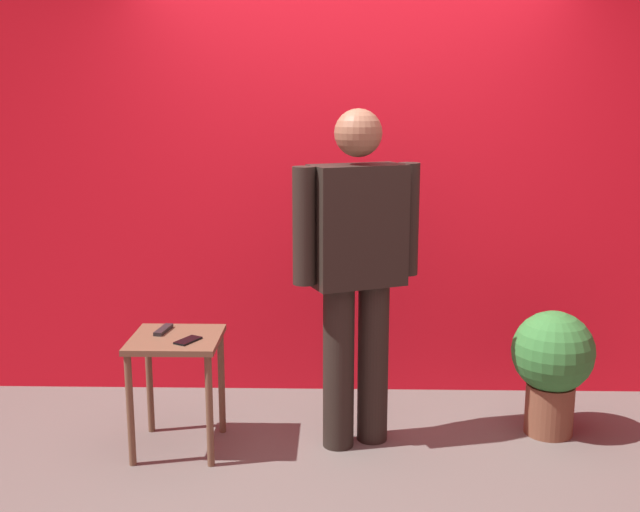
# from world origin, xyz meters

# --- Properties ---
(ground_plane) EXTENTS (12.00, 12.00, 0.00)m
(ground_plane) POSITION_xyz_m (0.00, 0.00, 0.00)
(ground_plane) COLOR #59544F
(back_wall_red) EXTENTS (6.01, 0.12, 3.19)m
(back_wall_red) POSITION_xyz_m (0.00, 1.25, 1.60)
(back_wall_red) COLOR red
(back_wall_red) RESTS_ON ground_plane
(standing_person) EXTENTS (0.68, 0.40, 1.75)m
(standing_person) POSITION_xyz_m (0.02, 0.44, 0.98)
(standing_person) COLOR black
(standing_person) RESTS_ON ground_plane
(side_table) EXTENTS (0.45, 0.45, 0.61)m
(side_table) POSITION_xyz_m (-0.90, 0.35, 0.49)
(side_table) COLOR brown
(side_table) RESTS_ON ground_plane
(cell_phone) EXTENTS (0.13, 0.16, 0.01)m
(cell_phone) POSITION_xyz_m (-0.82, 0.28, 0.61)
(cell_phone) COLOR black
(cell_phone) RESTS_ON side_table
(tv_remote) EXTENTS (0.07, 0.17, 0.02)m
(tv_remote) POSITION_xyz_m (-0.98, 0.44, 0.62)
(tv_remote) COLOR black
(tv_remote) RESTS_ON side_table
(potted_plant) EXTENTS (0.44, 0.44, 0.69)m
(potted_plant) POSITION_xyz_m (1.08, 0.58, 0.41)
(potted_plant) COLOR brown
(potted_plant) RESTS_ON ground_plane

